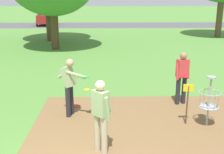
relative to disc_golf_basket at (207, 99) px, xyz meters
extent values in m
cube|color=brown|center=(-1.63, -0.19, -0.75)|extent=(6.14, 4.88, 0.01)
cylinder|color=#9E9EA3|center=(0.06, -0.01, -0.08)|extent=(0.05, 0.05, 1.35)
cylinder|color=#9E9EA3|center=(0.06, -0.01, 0.62)|extent=(0.24, 0.24, 0.04)
torus|color=#9E9EA3|center=(0.06, -0.01, 0.20)|extent=(0.58, 0.58, 0.02)
torus|color=#9E9EA3|center=(0.06, -0.01, -0.20)|extent=(0.55, 0.55, 0.03)
cylinder|color=#9E9EA3|center=(0.06, -0.01, -0.22)|extent=(0.48, 0.48, 0.02)
cylinder|color=gray|center=(0.30, -0.01, 0.00)|extent=(0.01, 0.01, 0.40)
cylinder|color=gray|center=(0.25, 0.13, 0.00)|extent=(0.01, 0.01, 0.40)
cylinder|color=gray|center=(0.13, 0.22, 0.00)|extent=(0.01, 0.01, 0.40)
cylinder|color=gray|center=(-0.01, 0.22, 0.00)|extent=(0.01, 0.01, 0.40)
cylinder|color=gray|center=(-0.13, 0.13, 0.00)|extent=(0.01, 0.01, 0.40)
cylinder|color=gray|center=(-0.18, -0.01, 0.00)|extent=(0.01, 0.01, 0.40)
cylinder|color=gray|center=(-0.13, -0.15, 0.00)|extent=(0.01, 0.01, 0.40)
cylinder|color=gray|center=(-0.01, -0.24, 0.00)|extent=(0.01, 0.01, 0.40)
cylinder|color=gray|center=(0.13, -0.24, 0.00)|extent=(0.01, 0.01, 0.40)
cylinder|color=gray|center=(0.25, -0.15, 0.00)|extent=(0.01, 0.01, 0.40)
cylinder|color=#4C3823|center=(-0.49, 0.09, -0.20)|extent=(0.04, 0.04, 1.10)
cube|color=gold|center=(-0.49, 0.09, 0.30)|extent=(0.28, 0.03, 0.20)
cylinder|color=#232328|center=(-0.17, 1.61, -0.29)|extent=(0.14, 0.14, 0.92)
cylinder|color=#232328|center=(-0.38, 1.54, -0.29)|extent=(0.14, 0.14, 0.92)
cube|color=#D1383D|center=(-0.27, 1.58, 0.45)|extent=(0.41, 0.32, 0.56)
sphere|color=#9E7051|center=(-0.27, 1.58, 0.85)|extent=(0.22, 0.22, 0.22)
cylinder|color=#D1383D|center=(-0.08, 1.61, 0.36)|extent=(0.13, 0.18, 0.55)
cylinder|color=#D1383D|center=(-0.44, 1.50, 0.36)|extent=(0.13, 0.18, 0.55)
cylinder|color=red|center=(-0.22, 1.40, 0.22)|extent=(0.22, 0.22, 0.02)
cylinder|color=tan|center=(-2.88, -1.25, -0.29)|extent=(0.14, 0.14, 0.92)
cylinder|color=tan|center=(-2.73, -1.41, -0.29)|extent=(0.14, 0.14, 0.92)
cube|color=#93A875|center=(-2.81, -1.33, 0.45)|extent=(0.41, 0.41, 0.56)
sphere|color=beige|center=(-2.81, -1.33, 0.85)|extent=(0.22, 0.22, 0.22)
cylinder|color=#93A875|center=(-2.93, -1.18, 0.36)|extent=(0.18, 0.18, 0.55)
cylinder|color=#93A875|center=(-2.66, -1.45, 0.36)|extent=(0.18, 0.18, 0.55)
cylinder|color=green|center=(-2.68, -1.20, 0.22)|extent=(0.22, 0.22, 0.02)
cylinder|color=#232328|center=(-3.72, 0.83, -0.29)|extent=(0.14, 0.14, 0.92)
cylinder|color=#232328|center=(-3.79, 0.62, -0.29)|extent=(0.14, 0.14, 0.92)
cube|color=#93A875|center=(-3.75, 0.73, 0.45)|extent=(0.47, 0.46, 0.60)
sphere|color=tan|center=(-3.70, 0.71, 0.85)|extent=(0.22, 0.22, 0.22)
cylinder|color=#93A875|center=(-3.52, 0.48, 0.56)|extent=(0.59, 0.26, 0.21)
cylinder|color=green|center=(-3.25, 0.40, 0.53)|extent=(0.22, 0.22, 0.02)
cylinder|color=#93A875|center=(-3.88, 0.93, 0.49)|extent=(0.48, 0.23, 0.37)
cylinder|color=gold|center=(-3.42, 3.01, -0.74)|extent=(0.23, 0.23, 0.02)
cylinder|color=red|center=(-3.65, 1.38, -0.74)|extent=(0.21, 0.21, 0.02)
cylinder|color=brown|center=(6.53, 16.15, 0.77)|extent=(0.50, 0.50, 3.05)
cylinder|color=#4C3823|center=(-5.97, 11.16, 0.43)|extent=(0.50, 0.50, 2.37)
cylinder|color=brown|center=(-6.95, 14.54, 0.40)|extent=(0.50, 0.50, 2.31)
cube|color=#4C4C51|center=(-3.38, 25.68, -0.75)|extent=(36.00, 6.00, 0.01)
cube|color=maroon|center=(-9.60, 25.91, 0.00)|extent=(2.39, 4.42, 0.90)
cube|color=#2D333D|center=(-9.60, 25.91, 0.77)|extent=(1.88, 2.39, 0.64)
cylinder|color=black|center=(-10.67, 27.07, -0.45)|extent=(0.26, 0.62, 0.60)
cylinder|color=black|center=(-8.89, 27.33, -0.45)|extent=(0.26, 0.62, 0.60)
cylinder|color=black|center=(-10.30, 24.49, -0.45)|extent=(0.26, 0.62, 0.60)
cylinder|color=black|center=(-8.52, 24.75, -0.45)|extent=(0.26, 0.62, 0.60)
camera|label=1|loc=(-2.67, -6.98, 2.70)|focal=45.21mm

